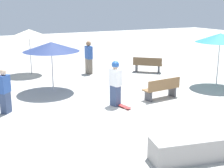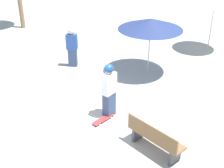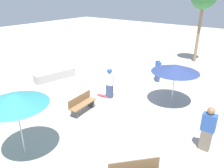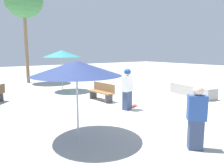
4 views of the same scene
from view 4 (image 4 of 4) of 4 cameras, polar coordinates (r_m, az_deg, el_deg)
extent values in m
plane|color=#B2AFA8|center=(9.42, 9.61, -6.27)|extent=(60.00, 60.00, 0.00)
cube|color=#38476B|center=(9.01, 3.99, -4.32)|extent=(0.33, 0.40, 0.77)
cube|color=white|center=(8.88, 4.03, 0.12)|extent=(0.35, 0.50, 0.64)
sphere|color=tan|center=(8.83, 4.06, 2.98)|extent=(0.25, 0.25, 0.25)
sphere|color=#1E478C|center=(8.82, 4.07, 3.18)|extent=(0.28, 0.28, 0.28)
cube|color=red|center=(9.40, 4.93, -5.82)|extent=(0.34, 0.82, 0.02)
cylinder|color=silver|center=(9.65, 5.45, -5.66)|extent=(0.04, 0.06, 0.05)
cylinder|color=silver|center=(9.55, 6.26, -5.82)|extent=(0.04, 0.06, 0.05)
cylinder|color=silver|center=(9.28, 3.55, -6.22)|extent=(0.04, 0.06, 0.05)
cylinder|color=silver|center=(9.17, 4.37, -6.40)|extent=(0.04, 0.06, 0.05)
cube|color=#A8A39E|center=(12.53, 20.15, -1.61)|extent=(2.85, 1.25, 0.58)
cube|color=#47474C|center=(10.21, -0.82, -3.83)|extent=(0.11, 0.40, 0.40)
cube|color=#47474C|center=(11.17, -4.94, -2.77)|extent=(0.11, 0.40, 0.40)
cube|color=olive|center=(10.64, -2.99, -2.10)|extent=(1.63, 0.56, 0.05)
cube|color=olive|center=(10.72, -2.15, -0.79)|extent=(1.60, 0.17, 0.40)
cylinder|color=#B7B7BC|center=(6.00, -9.02, -4.92)|extent=(0.05, 0.05, 2.01)
cone|color=navy|center=(5.86, -9.24, 4.13)|extent=(2.41, 2.41, 0.40)
cylinder|color=#B7B7BC|center=(13.38, -12.85, 3.05)|extent=(0.05, 0.05, 2.30)
cone|color=teal|center=(13.32, -13.00, 7.73)|extent=(2.20, 2.20, 0.40)
cylinder|color=#896B4C|center=(17.74, -21.48, 9.53)|extent=(0.24, 0.24, 5.73)
cube|color=#38476B|center=(5.86, 20.96, -12.24)|extent=(0.41, 0.41, 0.74)
cube|color=#2D519E|center=(5.66, 21.33, -5.82)|extent=(0.47, 0.48, 0.61)
sphere|color=beige|center=(5.57, 21.57, -1.56)|extent=(0.24, 0.24, 0.24)
camera|label=1|loc=(15.73, 49.12, 10.61)|focal=50.00mm
camera|label=2|loc=(17.07, 2.54, 18.56)|focal=50.00mm
camera|label=3|loc=(15.70, -42.00, 17.83)|focal=35.00mm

